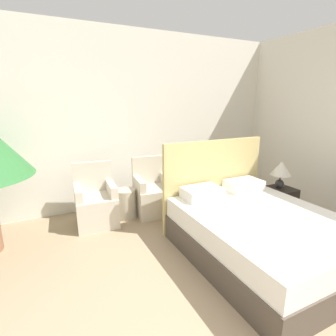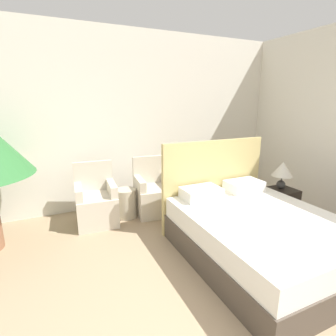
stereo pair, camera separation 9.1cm
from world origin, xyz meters
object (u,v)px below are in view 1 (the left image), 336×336
Objects in this scene: armchair_near_window_left at (96,205)px; table_lamp at (281,170)px; nightstand at (279,203)px; armchair_near_window_right at (153,196)px; bed at (258,231)px; side_table at (126,204)px.

table_lamp is (2.62, -0.98, 0.47)m from armchair_near_window_left.
table_lamp is at bearing 79.61° from nightstand.
armchair_near_window_right is 1.90× the size of nightstand.
table_lamp is at bearing -24.10° from armchair_near_window_right.
nightstand is 0.53m from table_lamp.
nightstand is at bearing -16.98° from armchair_near_window_left.
table_lamp is at bearing -16.41° from armchair_near_window_left.
nightstand is at bearing -100.39° from table_lamp.
armchair_near_window_right is at bearing 150.05° from table_lamp.
armchair_near_window_right is at bearing 110.43° from bed.
nightstand is 1.04× the size of side_table.
side_table is (-0.46, 0.02, -0.06)m from armchair_near_window_right.
armchair_near_window_right is at bearing 4.14° from armchair_near_window_left.
nightstand is (1.70, -1.01, -0.05)m from armchair_near_window_right.
armchair_near_window_left is (-1.53, 1.66, -0.02)m from bed.
side_table is at bearing 155.06° from table_lamp.
armchair_near_window_left is at bearing 158.88° from nightstand.
bed is 4.33× the size of side_table.
armchair_near_window_right is 2.02m from table_lamp.
side_table is (0.45, 0.02, -0.06)m from armchair_near_window_left.
nightstand is at bearing -25.60° from side_table.
nightstand is at bearing 31.09° from bed.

